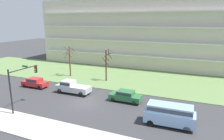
# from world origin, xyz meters

# --- Properties ---
(ground) EXTENTS (160.00, 160.00, 0.00)m
(ground) POSITION_xyz_m (0.00, 0.00, 0.00)
(ground) COLOR #38383A
(sidewalk_curb_near) EXTENTS (80.00, 4.00, 0.15)m
(sidewalk_curb_near) POSITION_xyz_m (0.00, -8.00, 0.07)
(sidewalk_curb_near) COLOR #BCB7AD
(sidewalk_curb_near) RESTS_ON ground
(grass_lawn_strip) EXTENTS (80.00, 16.00, 0.08)m
(grass_lawn_strip) POSITION_xyz_m (0.00, 14.00, 0.04)
(grass_lawn_strip) COLOR #66844C
(grass_lawn_strip) RESTS_ON ground
(apartment_building) EXTENTS (50.23, 11.81, 15.91)m
(apartment_building) POSITION_xyz_m (0.00, 27.43, 7.96)
(apartment_building) COLOR beige
(apartment_building) RESTS_ON ground
(tree_far_left) EXTENTS (2.53, 2.54, 6.09)m
(tree_far_left) POSITION_xyz_m (-9.48, 10.68, 3.48)
(tree_far_left) COLOR brown
(tree_far_left) RESTS_ON ground
(tree_left) EXTENTS (1.38, 1.70, 6.06)m
(tree_left) POSITION_xyz_m (-1.41, 10.50, 3.25)
(tree_left) COLOR #423023
(tree_left) RESTS_ON ground
(pickup_silver_near_left) EXTENTS (5.41, 2.03, 1.95)m
(pickup_silver_near_left) POSITION_xyz_m (-3.58, 2.50, 1.02)
(pickup_silver_near_left) COLOR #B7BABF
(pickup_silver_near_left) RESTS_ON ground
(van_blue_center_left) EXTENTS (5.25, 2.13, 2.36)m
(van_blue_center_left) POSITION_xyz_m (11.63, -2.00, 1.40)
(van_blue_center_left) COLOR #8CB2E0
(van_blue_center_left) RESTS_ON ground
(sedan_red_center_right) EXTENTS (4.45, 1.93, 1.57)m
(sedan_red_center_right) POSITION_xyz_m (-10.94, 2.50, 0.87)
(sedan_red_center_right) COLOR #B22828
(sedan_red_center_right) RESTS_ON ground
(sedan_green_near_right) EXTENTS (4.44, 1.90, 1.57)m
(sedan_green_near_right) POSITION_xyz_m (5.13, 2.50, 0.87)
(sedan_green_near_right) COLOR #2D6B3D
(sedan_green_near_right) RESTS_ON ground
(traffic_signal_mast) EXTENTS (0.90, 4.61, 5.54)m
(traffic_signal_mast) POSITION_xyz_m (-5.80, -4.98, 3.79)
(traffic_signal_mast) COLOR black
(traffic_signal_mast) RESTS_ON ground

